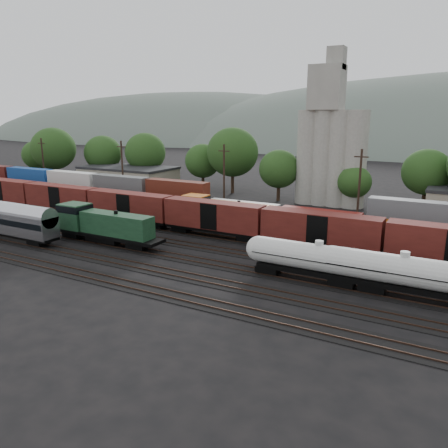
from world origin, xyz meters
The scene contains 12 objects.
ground centered at (0.00, 0.00, 0.00)m, with size 600.00×600.00×0.00m, color black.
tracks centered at (0.00, 0.00, 0.05)m, with size 180.00×33.20×0.20m.
green_locomotive centered at (-16.48, -5.00, 2.70)m, with size 17.98×3.17×4.76m.
tank_car_a centered at (13.90, -5.00, 2.53)m, with size 16.20×2.90×4.25m.
tank_car_b centered at (22.06, -5.00, 2.58)m, with size 16.50×2.95×4.32m.
orange_locomotive centered at (-5.97, 10.00, 2.58)m, with size 18.11×3.02×4.53m.
boxcar_string centered at (-4.35, 5.00, 3.12)m, with size 138.20×2.90×4.20m.
container_wall centered at (0.15, 15.00, 2.84)m, with size 160.00×2.60×5.80m.
grain_silo centered at (3.28, 36.00, 11.26)m, with size 13.40×5.00×29.00m.
industrial_sheds centered at (6.63, 35.25, 2.56)m, with size 119.38×17.26×5.10m.
tree_band centered at (-8.86, 35.91, 7.76)m, with size 165.10×20.53×14.53m.
utility_poles centered at (0.00, 22.00, 6.21)m, with size 122.20×0.36×12.00m.
Camera 1 is at (25.91, -47.02, 16.82)m, focal length 35.00 mm.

